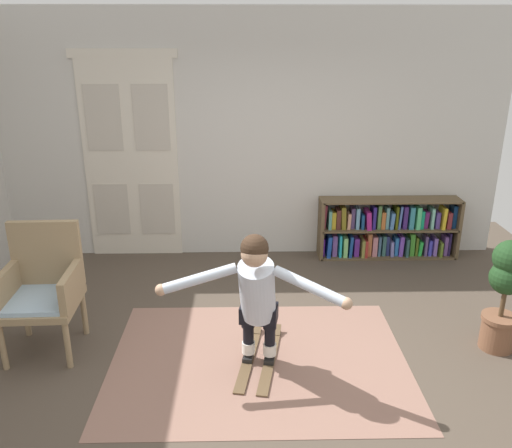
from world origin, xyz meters
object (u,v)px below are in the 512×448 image
object	(u,v)px
wicker_chair	(43,286)
skis_pair	(260,356)
potted_plant	(508,286)
person_skier	(257,290)
bookshelf	(386,230)

from	to	relation	value
wicker_chair	skis_pair	size ratio (longest dim) A/B	1.10
potted_plant	wicker_chair	bearing A→B (deg)	179.07
wicker_chair	potted_plant	xyz separation A→B (m)	(3.97, -0.06, -0.01)
wicker_chair	person_skier	world-z (taller)	person_skier
bookshelf	wicker_chair	size ratio (longest dim) A/B	1.54
skis_pair	person_skier	distance (m)	0.73
skis_pair	bookshelf	bearing A→B (deg)	53.46
potted_plant	bookshelf	bearing A→B (deg)	104.71
potted_plant	skis_pair	xyz separation A→B (m)	(-2.13, -0.18, -0.55)
bookshelf	person_skier	world-z (taller)	person_skier
potted_plant	skis_pair	world-z (taller)	potted_plant
bookshelf	skis_pair	distance (m)	2.71
wicker_chair	skis_pair	distance (m)	1.94
person_skier	bookshelf	bearing A→B (deg)	54.93
bookshelf	wicker_chair	world-z (taller)	wicker_chair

